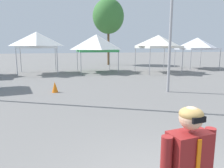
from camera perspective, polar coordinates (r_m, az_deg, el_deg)
canopy_tent_right_of_center at (r=19.41m, az=-19.35°, el=10.96°), size 3.31×3.31×3.51m
canopy_tent_behind_right at (r=19.53m, az=-4.16°, el=10.78°), size 3.38×3.38×3.36m
canopy_tent_behind_left at (r=19.61m, az=12.20°, el=10.94°), size 3.27×3.27×3.29m
canopy_tent_far_right at (r=24.09m, az=21.68°, el=9.93°), size 3.52×3.52×3.19m
tree_behind_tents_right at (r=27.32m, az=-0.99°, el=17.51°), size 3.80×3.80×7.99m
traffic_cone_lot_center at (r=11.36m, az=-14.93°, el=-0.78°), size 0.32×0.32×0.55m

